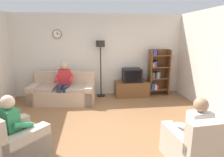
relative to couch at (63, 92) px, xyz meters
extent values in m
plane|color=#8C603D|center=(1.16, -1.93, -0.31)|extent=(12.00, 12.00, 0.00)
cube|color=silver|center=(1.16, 0.73, 1.04)|extent=(6.20, 0.12, 2.70)
cylinder|color=brown|center=(-0.17, 0.65, 1.74)|extent=(0.28, 0.03, 0.28)
cylinder|color=white|center=(-0.17, 0.64, 1.74)|extent=(0.24, 0.01, 0.24)
cube|color=black|center=(-0.17, 0.63, 1.77)|extent=(0.02, 0.01, 0.09)
cube|color=black|center=(-0.13, 0.63, 1.74)|extent=(0.11, 0.01, 0.01)
cube|color=silver|center=(-1.70, 0.17, 1.09)|extent=(0.12, 1.10, 1.20)
cube|color=tan|center=(-0.01, -0.05, -0.10)|extent=(2.00, 1.09, 0.42)
cube|color=tan|center=(0.04, 0.30, 0.35)|extent=(1.91, 0.46, 0.48)
cube|color=tan|center=(0.82, -0.17, -0.03)|extent=(0.33, 0.86, 0.56)
cube|color=tan|center=(-0.84, 0.06, -0.03)|extent=(0.33, 0.86, 0.56)
cube|color=tan|center=(0.48, -0.17, 0.16)|extent=(0.69, 0.76, 0.10)
cube|color=tan|center=(-0.51, -0.03, 0.16)|extent=(0.69, 0.76, 0.10)
cube|color=brown|center=(2.21, 0.32, -0.06)|extent=(1.10, 0.56, 0.50)
cube|color=black|center=(2.21, 0.58, -0.04)|extent=(1.10, 0.04, 0.03)
cube|color=black|center=(2.21, 0.30, 0.41)|extent=(0.60, 0.48, 0.44)
cube|color=black|center=(2.21, 0.06, 0.41)|extent=(0.50, 0.01, 0.36)
cube|color=brown|center=(2.84, 0.37, 0.46)|extent=(0.04, 0.36, 1.55)
cube|color=brown|center=(3.48, 0.37, 0.46)|extent=(0.04, 0.36, 1.55)
cube|color=brown|center=(3.16, 0.54, 0.46)|extent=(0.64, 0.02, 1.55)
cube|color=brown|center=(3.16, 0.37, -0.12)|extent=(0.60, 0.34, 0.02)
cube|color=#2D59A5|center=(2.92, 0.35, 0.00)|extent=(0.04, 0.28, 0.21)
cube|color=#2D59A5|center=(2.97, 0.35, 0.00)|extent=(0.06, 0.28, 0.22)
cube|color=silver|center=(3.04, 0.35, -0.02)|extent=(0.05, 0.28, 0.18)
cube|color=red|center=(3.10, 0.35, -0.03)|extent=(0.05, 0.28, 0.16)
cube|color=brown|center=(3.16, 0.37, 0.27)|extent=(0.60, 0.34, 0.02)
cube|color=#267F4C|center=(2.91, 0.35, 0.39)|extent=(0.04, 0.28, 0.22)
cube|color=red|center=(2.96, 0.35, 0.38)|extent=(0.04, 0.28, 0.20)
cube|color=black|center=(3.00, 0.35, 0.38)|extent=(0.04, 0.28, 0.19)
cube|color=#2D59A5|center=(3.05, 0.35, 0.38)|extent=(0.04, 0.28, 0.21)
cube|color=gold|center=(3.10, 0.35, 0.39)|extent=(0.03, 0.28, 0.21)
cube|color=#2D59A5|center=(3.14, 0.35, 0.39)|extent=(0.04, 0.28, 0.21)
cube|color=brown|center=(3.16, 0.37, 0.66)|extent=(0.60, 0.34, 0.02)
cube|color=gold|center=(2.92, 0.35, 0.74)|extent=(0.04, 0.28, 0.15)
cube|color=#2D59A5|center=(2.96, 0.35, 0.75)|extent=(0.03, 0.28, 0.17)
cube|color=#72338C|center=(3.00, 0.35, 0.77)|extent=(0.04, 0.28, 0.20)
cube|color=black|center=(3.05, 0.35, 0.77)|extent=(0.04, 0.28, 0.21)
cube|color=brown|center=(3.16, 0.37, 1.04)|extent=(0.60, 0.34, 0.02)
cube|color=#2D59A5|center=(2.92, 0.35, 1.14)|extent=(0.05, 0.28, 0.18)
cube|color=#72338C|center=(2.98, 0.35, 1.15)|extent=(0.05, 0.28, 0.19)
cube|color=black|center=(3.03, 0.35, 1.14)|extent=(0.03, 0.28, 0.17)
cylinder|color=black|center=(1.19, 0.42, -0.30)|extent=(0.28, 0.28, 0.03)
cylinder|color=black|center=(1.19, 0.42, 0.54)|extent=(0.04, 0.04, 1.70)
cylinder|color=black|center=(1.19, 0.42, 1.44)|extent=(0.28, 0.28, 0.20)
cube|color=#BCAD99|center=(-0.42, -2.67, -0.11)|extent=(1.16, 1.16, 0.40)
cube|color=#BCAD99|center=(-0.64, -2.45, -0.03)|extent=(0.68, 0.73, 0.56)
cube|color=#BCAD99|center=(-0.19, -2.85, -0.03)|extent=(0.68, 0.73, 0.56)
cube|color=#BCAD99|center=(2.48, -3.12, -0.11)|extent=(0.86, 0.90, 0.40)
cube|color=#BCAD99|center=(2.51, -3.48, 0.34)|extent=(0.81, 0.24, 0.50)
cube|color=#BCAD99|center=(2.18, -3.12, -0.03)|extent=(0.26, 0.81, 0.56)
cube|color=#BCAD99|center=(2.78, -3.07, -0.03)|extent=(0.26, 0.81, 0.56)
cube|color=red|center=(0.08, 0.00, 0.47)|extent=(0.36, 0.24, 0.48)
sphere|color=tan|center=(0.07, -0.01, 0.82)|extent=(0.22, 0.22, 0.22)
cylinder|color=#2D334C|center=(0.14, -0.20, 0.23)|extent=(0.18, 0.39, 0.13)
cylinder|color=#2D334C|center=(-0.04, -0.18, 0.23)|extent=(0.18, 0.39, 0.13)
cylinder|color=#2D334C|center=(0.11, -0.39, -0.05)|extent=(0.12, 0.12, 0.52)
cylinder|color=#2D334C|center=(-0.07, -0.37, -0.05)|extent=(0.12, 0.12, 0.52)
cylinder|color=red|center=(0.27, -0.13, 0.45)|extent=(0.13, 0.34, 0.20)
cylinder|color=red|center=(-0.15, -0.07, 0.45)|extent=(0.13, 0.34, 0.20)
cube|color=#338C59|center=(-0.46, -2.70, 0.35)|extent=(0.39, 0.37, 0.48)
sphere|color=beige|center=(-0.45, -2.70, 0.70)|extent=(0.22, 0.22, 0.22)
cylinder|color=black|center=(-0.40, -2.50, 0.11)|extent=(0.35, 0.37, 0.13)
cylinder|color=black|center=(-0.26, -2.62, 0.11)|extent=(0.35, 0.37, 0.13)
cylinder|color=black|center=(-0.27, -2.36, -0.11)|extent=(0.16, 0.16, 0.40)
cylinder|color=black|center=(-0.14, -2.48, -0.11)|extent=(0.16, 0.16, 0.40)
cylinder|color=#338C59|center=(-0.55, -2.49, 0.33)|extent=(0.29, 0.31, 0.20)
cylinder|color=#338C59|center=(-0.23, -2.77, 0.33)|extent=(0.29, 0.31, 0.20)
cube|color=silver|center=(2.49, -3.17, 0.35)|extent=(0.35, 0.23, 0.48)
sphere|color=#A37A5B|center=(2.48, -3.16, 0.70)|extent=(0.22, 0.22, 0.22)
cylinder|color=#4C4742|center=(2.38, -2.98, 0.11)|extent=(0.16, 0.39, 0.13)
cylinder|color=#4C4742|center=(2.56, -2.97, 0.11)|extent=(0.16, 0.39, 0.13)
cylinder|color=#4C4742|center=(2.37, -2.79, -0.11)|extent=(0.12, 0.12, 0.40)
cylinder|color=#4C4742|center=(2.55, -2.78, -0.11)|extent=(0.12, 0.12, 0.40)
cylinder|color=silver|center=(2.27, -3.08, 0.33)|extent=(0.12, 0.34, 0.20)
cylinder|color=silver|center=(2.69, -3.05, 0.33)|extent=(0.12, 0.34, 0.20)
camera|label=1|loc=(0.85, -5.61, 1.73)|focal=29.96mm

